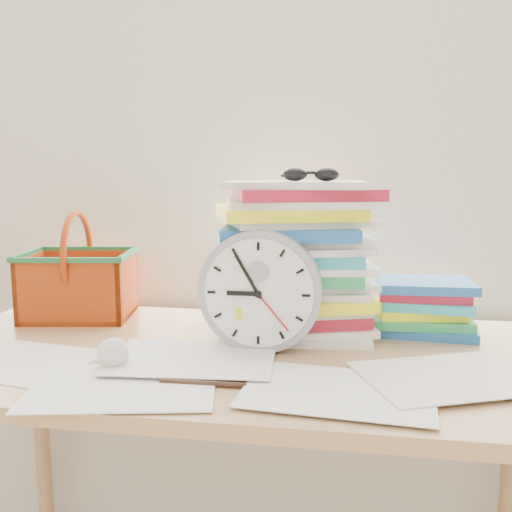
% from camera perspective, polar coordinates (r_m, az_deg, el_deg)
% --- Properties ---
extents(curtain, '(2.40, 0.01, 2.50)m').
position_cam_1_polar(curtain, '(1.56, 0.94, 14.71)').
color(curtain, silver).
rests_on(curtain, room_shell).
extents(desk, '(1.40, 0.70, 0.75)m').
position_cam_1_polar(desk, '(1.26, -1.72, -12.73)').
color(desk, tan).
rests_on(desk, ground).
extents(paper_stack, '(0.41, 0.36, 0.36)m').
position_cam_1_polar(paper_stack, '(1.34, 3.93, -0.20)').
color(paper_stack, white).
rests_on(paper_stack, desk).
extents(clock, '(0.26, 0.05, 0.26)m').
position_cam_1_polar(clock, '(1.21, 0.45, -3.50)').
color(clock, '#9698A6').
rests_on(clock, desk).
extents(sunglasses, '(0.15, 0.12, 0.03)m').
position_cam_1_polar(sunglasses, '(1.26, 5.50, 8.15)').
color(sunglasses, black).
rests_on(sunglasses, paper_stack).
extents(book_stack, '(0.25, 0.20, 0.13)m').
position_cam_1_polar(book_stack, '(1.42, 16.47, -4.84)').
color(book_stack, white).
rests_on(book_stack, desk).
extents(basket, '(0.31, 0.26, 0.28)m').
position_cam_1_polar(basket, '(1.56, -17.37, -0.88)').
color(basket, '#BD4512').
rests_on(basket, desk).
extents(crumpled_ball, '(0.06, 0.06, 0.06)m').
position_cam_1_polar(crumpled_ball, '(1.16, -14.14, -9.41)').
color(crumpled_ball, white).
rests_on(crumpled_ball, desk).
extents(pen, '(0.16, 0.01, 0.01)m').
position_cam_1_polar(pen, '(1.05, -5.36, -12.59)').
color(pen, black).
rests_on(pen, desk).
extents(scattered_papers, '(1.26, 0.42, 0.02)m').
position_cam_1_polar(scattered_papers, '(1.23, -1.74, -9.23)').
color(scattered_papers, white).
rests_on(scattered_papers, desk).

